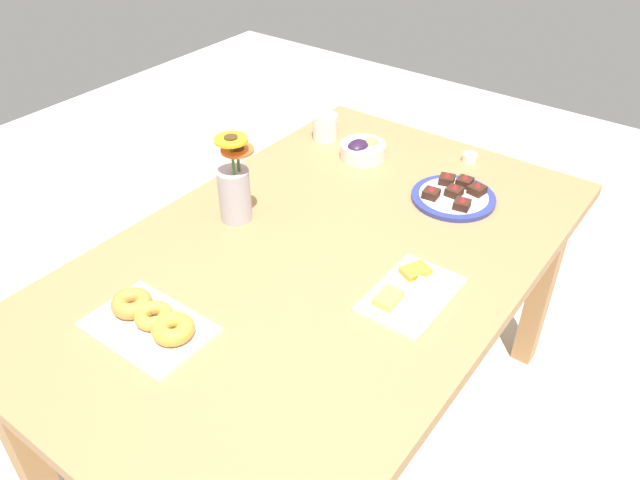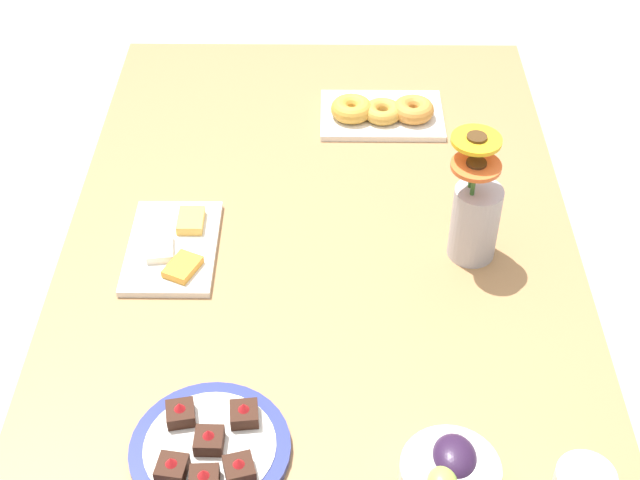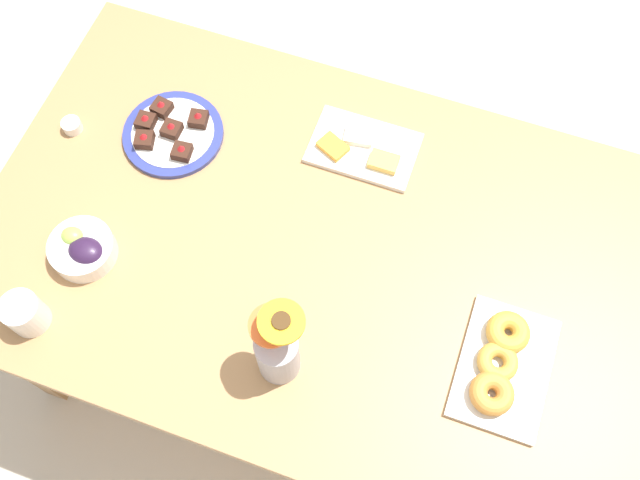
% 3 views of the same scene
% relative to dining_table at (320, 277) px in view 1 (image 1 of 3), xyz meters
% --- Properties ---
extents(ground_plane, '(6.00, 6.00, 0.00)m').
position_rel_dining_table_xyz_m(ground_plane, '(0.00, 0.00, -0.65)').
color(ground_plane, beige).
extents(dining_table, '(1.60, 1.00, 0.74)m').
position_rel_dining_table_xyz_m(dining_table, '(0.00, 0.00, 0.00)').
color(dining_table, '#A87A4C').
rests_on(dining_table, ground_plane).
extents(coffee_mug, '(0.12, 0.09, 0.09)m').
position_rel_dining_table_xyz_m(coffee_mug, '(0.54, 0.38, 0.13)').
color(coffee_mug, white).
rests_on(coffee_mug, dining_table).
extents(grape_bowl, '(0.15, 0.15, 0.07)m').
position_rel_dining_table_xyz_m(grape_bowl, '(0.50, 0.20, 0.12)').
color(grape_bowl, white).
rests_on(grape_bowl, dining_table).
extents(cheese_platter, '(0.26, 0.17, 0.03)m').
position_rel_dining_table_xyz_m(cheese_platter, '(-0.01, -0.28, 0.10)').
color(cheese_platter, white).
rests_on(cheese_platter, dining_table).
extents(croissant_platter, '(0.19, 0.28, 0.05)m').
position_rel_dining_table_xyz_m(croissant_platter, '(-0.46, 0.14, 0.11)').
color(croissant_platter, white).
rests_on(croissant_platter, dining_table).
extents(jam_cup_honey, '(0.05, 0.05, 0.03)m').
position_rel_dining_table_xyz_m(jam_cup_honey, '(0.69, -0.10, 0.10)').
color(jam_cup_honey, white).
rests_on(jam_cup_honey, dining_table).
extents(dessert_plate, '(0.25, 0.25, 0.05)m').
position_rel_dining_table_xyz_m(dessert_plate, '(0.45, -0.16, 0.10)').
color(dessert_plate, navy).
rests_on(dessert_plate, dining_table).
extents(flower_vase, '(0.11, 0.11, 0.27)m').
position_rel_dining_table_xyz_m(flower_vase, '(-0.01, 0.29, 0.18)').
color(flower_vase, '#B2B2BC').
rests_on(flower_vase, dining_table).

